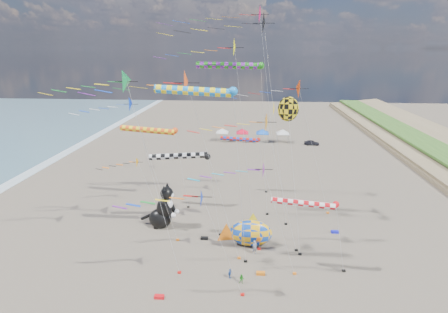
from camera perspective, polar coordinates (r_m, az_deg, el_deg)
delta_kite_0 at (r=42.81m, az=-0.69°, el=17.07°), size 12.71×2.43×23.73m
delta_kite_1 at (r=50.08m, az=4.78°, el=21.90°), size 16.25×2.70×28.12m
delta_kite_2 at (r=39.60m, az=-14.66°, el=7.91°), size 9.77×1.78×17.59m
delta_kite_3 at (r=50.71m, az=-15.43°, el=-1.46°), size 8.59×1.63×7.85m
delta_kite_4 at (r=32.56m, az=-15.10°, el=11.27°), size 10.78×2.32×20.73m
delta_kite_5 at (r=36.61m, az=5.63°, el=4.99°), size 12.05×2.35×16.08m
delta_kite_6 at (r=34.41m, az=-6.07°, el=11.50°), size 15.00×2.83×20.61m
delta_kite_7 at (r=33.27m, az=4.20°, el=-2.43°), size 10.57×1.85×12.46m
delta_kite_8 at (r=42.16m, az=6.18°, el=20.58°), size 14.48×2.73×26.52m
delta_kite_9 at (r=30.59m, az=-3.64°, el=-6.66°), size 9.88×1.92×11.29m
delta_kite_10 at (r=46.53m, az=12.36°, el=10.68°), size 13.15×2.68×18.92m
windsock_0 at (r=41.29m, az=-6.92°, el=0.01°), size 8.56×0.75×10.63m
windsock_1 at (r=33.73m, az=-4.18°, el=10.49°), size 9.16×0.87×18.91m
windsock_2 at (r=35.87m, az=13.38°, el=-7.53°), size 8.03×0.66×7.98m
windsock_3 at (r=49.43m, az=-11.91°, el=4.20°), size 9.42×0.85×11.97m
windsock_4 at (r=54.51m, az=2.89°, el=2.78°), size 7.60×0.62×9.14m
windsock_5 at (r=44.91m, az=1.32°, el=14.53°), size 9.74×0.85×20.73m
angelfish_kite at (r=37.67m, az=10.14°, el=7.44°), size 3.74×3.02×17.55m
cat_inflatable at (r=46.09m, az=-10.09°, el=-7.84°), size 4.79×3.01×6.02m
fish_inflatable at (r=42.12m, az=4.29°, el=-12.34°), size 6.80×3.02×4.25m
person_adult at (r=40.91m, az=5.05°, el=-14.56°), size 0.72×0.65×1.66m
child_green at (r=36.63m, az=2.89°, el=-19.34°), size 0.54×0.44×1.03m
child_blue at (r=37.29m, az=0.97°, el=-18.54°), size 0.52×0.68×1.08m
kite_bag_0 at (r=35.65m, az=-10.54°, el=-21.59°), size 0.90×0.44×0.30m
kite_bag_1 at (r=43.87m, az=-3.22°, el=-13.18°), size 0.90×0.44×0.30m
kite_bag_2 at (r=38.14m, az=6.01°, el=-18.44°), size 0.90×0.44×0.30m
kite_bag_3 at (r=47.27m, az=17.65°, el=-11.65°), size 0.90×0.44×0.30m
tent_row at (r=86.97m, az=4.66°, el=4.42°), size 19.20×4.20×3.80m
parked_car at (r=86.86m, az=14.12°, el=2.21°), size 3.67×1.72×1.21m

